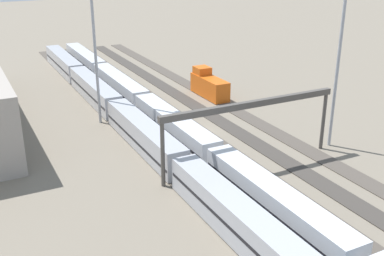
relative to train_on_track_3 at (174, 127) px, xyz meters
name	(u,v)px	position (x,y,z in m)	size (l,w,h in m)	color
ground_plane	(200,131)	(1.37, -5.00, -2.01)	(400.00, 400.00, 0.00)	#756B5B
track_bed_0	(254,121)	(1.37, -15.00, -1.95)	(140.00, 2.80, 0.12)	#4C443D
track_bed_1	(228,126)	(1.37, -10.00, -1.95)	(140.00, 2.80, 0.12)	#3D3833
track_bed_2	(200,131)	(1.37, -5.00, -1.95)	(140.00, 2.80, 0.12)	#4C443D
track_bed_3	(170,137)	(1.37, 0.00, -1.95)	(140.00, 2.80, 0.12)	#3D3833
track_bed_4	(139,143)	(1.37, 5.00, -1.95)	(140.00, 2.80, 0.12)	#4C443D
train_on_track_3	(174,127)	(0.00, 0.00, 0.00)	(119.80, 3.06, 3.80)	silver
train_on_track_0	(209,85)	(16.48, -15.00, 0.15)	(10.00, 3.00, 5.00)	#D85914
train_on_track_4	(138,129)	(1.53, 5.00, 0.05)	(114.80, 3.06, 4.40)	#1E6B9E
light_mast_2	(342,30)	(-11.77, -18.97, 14.44)	(2.80, 0.70, 25.58)	#9EA0A5
signal_gantry	(251,112)	(-12.15, -5.00, 5.42)	(0.70, 25.00, 8.80)	#4C4742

